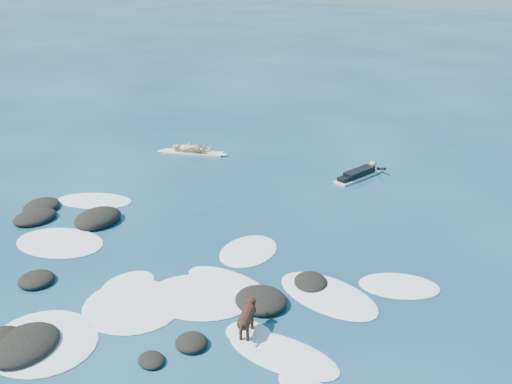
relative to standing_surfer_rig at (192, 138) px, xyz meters
The scene contains 6 objects.
ground 9.86m from the standing_surfer_rig, 56.37° to the right, with size 160.00×160.00×0.00m, color #0A2642.
reef_rocks 10.10m from the standing_surfer_rig, 69.06° to the right, with size 14.02×7.23×0.55m.
breaking_foam 10.53m from the standing_surfer_rig, 56.88° to the right, with size 13.48×8.87×0.12m.
standing_surfer_rig is the anchor object (origin of this frame).
paddling_surfer_rig 7.24m from the standing_surfer_rig, ahead, with size 1.49×2.60×0.46m.
dog 12.66m from the standing_surfer_rig, 49.70° to the right, with size 0.51×1.18×0.77m.
Camera 1 is at (8.03, -10.68, 8.04)m, focal length 40.00 mm.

